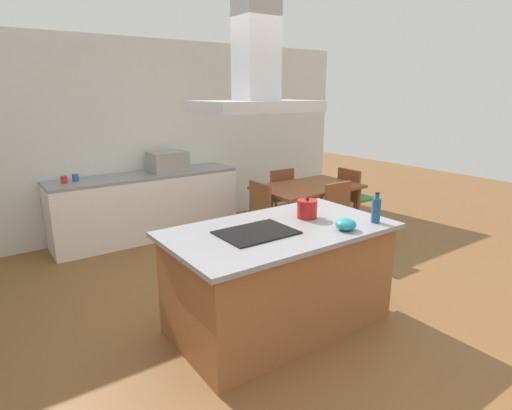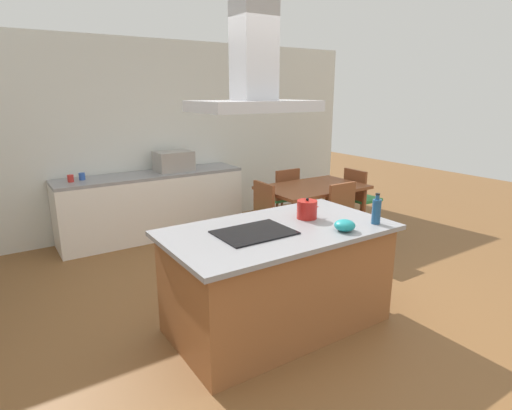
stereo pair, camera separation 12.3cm
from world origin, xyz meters
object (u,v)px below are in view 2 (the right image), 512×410
Objects in this scene: chair_facing_back_wall at (283,194)px; coffee_mug_red at (71,178)px; olive_oil_bottle at (376,211)px; dining_table at (313,192)px; tea_kettle at (307,209)px; chair_at_right_end at (359,194)px; cooktop at (254,232)px; countertop_microwave at (174,161)px; range_hood at (254,76)px; coffee_mug_blue at (82,176)px; chair_facing_island at (347,215)px; chair_at_left_end at (257,214)px; mixing_bowl at (345,225)px.

coffee_mug_red is at bearing 166.53° from chair_facing_back_wall.
dining_table is at bearing 63.31° from olive_oil_bottle.
tea_kettle is 0.26× the size of chair_at_right_end.
tea_kettle is (0.61, 0.08, 0.08)m from cooktop.
cooktop is 2.93m from countertop_microwave.
cooktop is 1.20m from range_hood.
countertop_microwave is at bearing 98.53° from olive_oil_bottle.
coffee_mug_blue is 0.10× the size of chair_facing_back_wall.
chair_at_right_end and chair_facing_island have the same top height.
chair_facing_back_wall is (1.97, 2.22, -0.40)m from cooktop.
chair_at_left_end is (-0.92, 0.00, -0.16)m from dining_table.
olive_oil_bottle is 3.75m from coffee_mug_red.
dining_table is 1.57× the size of chair_facing_island.
chair_facing_island and chair_at_left_end have the same top height.
cooktop is at bearing -141.73° from dining_table.
chair_at_left_end is at bearing 55.86° from range_hood.
dining_table is at bearing 38.27° from range_hood.
tea_kettle is 2.02m from dining_table.
cooktop is 0.74m from mixing_bowl.
mixing_bowl is at bearing -67.79° from coffee_mug_blue.
coffee_mug_red is 3.49m from chair_facing_island.
mixing_bowl is 3.24m from countertop_microwave.
chair_facing_back_wall is at bearing 90.00° from chair_facing_island.
countertop_microwave is 3.11m from range_hood.
cooktop is 3.52× the size of mixing_bowl.
coffee_mug_blue is 3.40m from chair_facing_island.
mixing_bowl is at bearing -117.23° from chair_facing_back_wall.
cooktop reaches higher than chair_facing_island.
chair_facing_island is at bearing 52.39° from olive_oil_bottle.
olive_oil_bottle is 2.17m from dining_table.
mixing_bowl reaches higher than chair_at_left_end.
coffee_mug_red is at bearing 106.39° from range_hood.
dining_table is 2.89m from range_hood.
chair_at_left_end is (-0.92, -0.67, 0.00)m from chair_facing_back_wall.
coffee_mug_red is at bearing 106.39° from cooktop.
tea_kettle reaches higher than chair_facing_island.
coffee_mug_blue reaches higher than chair_at_right_end.
cooktop is 0.62m from tea_kettle.
coffee_mug_red reaches higher than chair_at_right_end.
chair_facing_back_wall is 1.33m from chair_facing_island.
olive_oil_bottle is 0.19× the size of dining_table.
chair_facing_island is (2.82, -2.01, -0.44)m from coffee_mug_red.
chair_facing_back_wall is (2.82, -0.68, -0.44)m from coffee_mug_red.
dining_table is 1.57× the size of chair_at_left_end.
coffee_mug_blue reaches higher than chair_facing_island.
chair_at_left_end is at bearing 73.41° from tea_kettle.
mixing_bowl is 2.34m from dining_table.
coffee_mug_blue is 0.10× the size of chair_at_right_end.
tea_kettle is at bearing 131.25° from olive_oil_bottle.
chair_at_right_end is 3.64m from range_hood.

